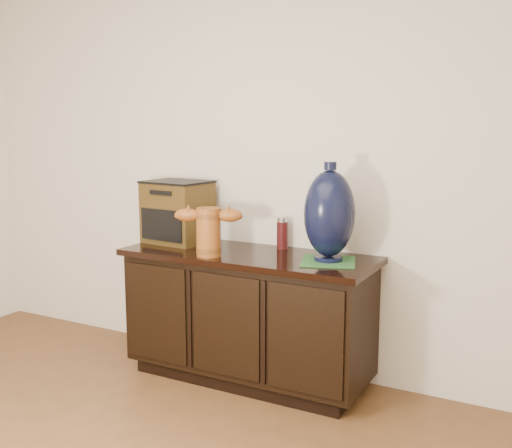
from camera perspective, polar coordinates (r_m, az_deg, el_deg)
The scene contains 6 objects.
sideboard at distance 3.50m, azimuth -0.74°, elevation -8.69°, with size 1.46×0.56×0.75m.
terracotta_vessel at distance 3.30m, azimuth -4.55°, elevation -0.47°, with size 0.37×0.21×0.27m.
tv_radio at distance 3.72m, azimuth -7.48°, elevation 1.17°, with size 0.40×0.34×0.38m.
green_mat at distance 3.20m, azimuth 6.91°, elevation -3.53°, with size 0.28×0.28×0.01m, color #2C632D.
lamp_base at distance 3.16m, azimuth 7.00°, elevation 0.94°, with size 0.34×0.34×0.52m.
spray_can at distance 3.50m, azimuth 2.51°, elevation -0.89°, with size 0.06×0.06×0.19m.
Camera 1 is at (1.61, -0.68, 1.47)m, focal length 42.00 mm.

